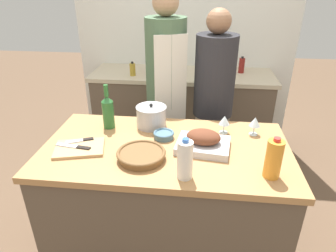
{
  "coord_description": "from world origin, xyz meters",
  "views": [
    {
      "loc": [
        0.19,
        -1.57,
        1.8
      ],
      "look_at": [
        0.0,
        0.12,
        0.95
      ],
      "focal_mm": 32.0,
      "sensor_mm": 36.0,
      "label": 1
    }
  ],
  "objects": [
    {
      "name": "knife_paring",
      "position": [
        -0.53,
        -0.02,
        0.89
      ],
      "size": [
        0.16,
        0.09,
        0.01
      ],
      "color": "#B7B7BC",
      "rests_on": "cutting_board"
    },
    {
      "name": "back_counter",
      "position": [
        0.0,
        1.45,
        0.45
      ],
      "size": [
        1.88,
        0.6,
        0.9
      ],
      "color": "brown",
      "rests_on": "ground_plane"
    },
    {
      "name": "roasting_pan",
      "position": [
        0.23,
        -0.0,
        0.92
      ],
      "size": [
        0.34,
        0.28,
        0.12
      ],
      "color": "#BCBCC1",
      "rests_on": "kitchen_island"
    },
    {
      "name": "person_cook_guest",
      "position": [
        0.3,
        0.75,
        0.89
      ],
      "size": [
        0.32,
        0.32,
        1.6
      ],
      "rotation": [
        0.0,
        0.0,
        0.13
      ],
      "color": "beige",
      "rests_on": "ground_plane"
    },
    {
      "name": "wine_bottle_green",
      "position": [
        -0.42,
        0.22,
        0.99
      ],
      "size": [
        0.08,
        0.08,
        0.31
      ],
      "color": "#28662D",
      "rests_on": "kitchen_island"
    },
    {
      "name": "back_wall",
      "position": [
        0.0,
        1.8,
        1.27
      ],
      "size": [
        2.38,
        0.1,
        2.55
      ],
      "color": "silver",
      "rests_on": "ground_plane"
    },
    {
      "name": "person_cook_aproned",
      "position": [
        -0.09,
        0.79,
        0.97
      ],
      "size": [
        0.34,
        0.36,
        1.73
      ],
      "rotation": [
        0.0,
        0.0,
        0.36
      ],
      "color": "beige",
      "rests_on": "ground_plane"
    },
    {
      "name": "condiment_bottle_extra",
      "position": [
        0.61,
        1.53,
        0.98
      ],
      "size": [
        0.06,
        0.06,
        0.17
      ],
      "color": "maroon",
      "rests_on": "back_counter"
    },
    {
      "name": "condiment_bottle_tall",
      "position": [
        -0.32,
        1.37,
        0.99
      ],
      "size": [
        0.06,
        0.06,
        0.19
      ],
      "color": "maroon",
      "rests_on": "back_counter"
    },
    {
      "name": "wine_glass_left",
      "position": [
        0.36,
        0.22,
        0.96
      ],
      "size": [
        0.07,
        0.07,
        0.12
      ],
      "color": "silver",
      "rests_on": "kitchen_island"
    },
    {
      "name": "wine_glass_right",
      "position": [
        0.55,
        0.22,
        0.96
      ],
      "size": [
        0.07,
        0.07,
        0.12
      ],
      "color": "silver",
      "rests_on": "kitchen_island"
    },
    {
      "name": "milk_jug",
      "position": [
        0.13,
        -0.29,
        0.98
      ],
      "size": [
        0.08,
        0.08,
        0.23
      ],
      "color": "white",
      "rests_on": "kitchen_island"
    },
    {
      "name": "juice_jug",
      "position": [
        0.58,
        -0.24,
        0.98
      ],
      "size": [
        0.08,
        0.08,
        0.23
      ],
      "color": "orange",
      "rests_on": "kitchen_island"
    },
    {
      "name": "mixing_bowl",
      "position": [
        -0.03,
        0.11,
        0.89
      ],
      "size": [
        0.13,
        0.13,
        0.04
      ],
      "color": "slate",
      "rests_on": "kitchen_island"
    },
    {
      "name": "ground_plane",
      "position": [
        0.0,
        0.0,
        0.0
      ],
      "size": [
        12.0,
        12.0,
        0.0
      ],
      "primitive_type": "plane",
      "color": "brown"
    },
    {
      "name": "stock_pot",
      "position": [
        -0.13,
        0.27,
        0.94
      ],
      "size": [
        0.21,
        0.21,
        0.17
      ],
      "color": "#B7B7BC",
      "rests_on": "kitchen_island"
    },
    {
      "name": "kitchen_island",
      "position": [
        0.0,
        0.0,
        0.44
      ],
      "size": [
        1.51,
        0.81,
        0.87
      ],
      "color": "brown",
      "rests_on": "ground_plane"
    },
    {
      "name": "wicker_basket",
      "position": [
        -0.12,
        -0.15,
        0.9
      ],
      "size": [
        0.28,
        0.28,
        0.05
      ],
      "color": "brown",
      "rests_on": "kitchen_island"
    },
    {
      "name": "knife_chef",
      "position": [
        -0.54,
        -0.1,
        0.89
      ],
      "size": [
        0.22,
        0.06,
        0.01
      ],
      "color": "#B7B7BC",
      "rests_on": "cutting_board"
    },
    {
      "name": "cutting_board",
      "position": [
        -0.51,
        -0.09,
        0.88
      ],
      "size": [
        0.33,
        0.27,
        0.02
      ],
      "color": "tan",
      "rests_on": "kitchen_island"
    },
    {
      "name": "condiment_bottle_short",
      "position": [
        -0.49,
        1.31,
        0.96
      ],
      "size": [
        0.06,
        0.06,
        0.14
      ],
      "color": "#B28E2D",
      "rests_on": "back_counter"
    }
  ]
}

